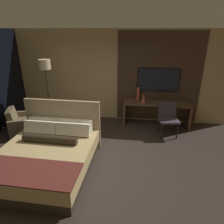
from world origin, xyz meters
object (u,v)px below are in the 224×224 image
desk_chair (168,116)px  vase_short (144,97)px  tv (158,80)px  armchair_by_window (24,125)px  desk (156,109)px  bed (48,154)px  floor_lamp (45,70)px  vase_tall (138,94)px

desk_chair → vase_short: bearing=134.8°
tv → armchair_by_window: size_ratio=1.24×
desk → tv: bearing=90.0°
desk → tv: tv is taller
tv → desk_chair: tv is taller
bed → desk_chair: 3.28m
bed → desk_chair: (2.65, 1.92, 0.23)m
tv → floor_lamp: bearing=-169.3°
vase_tall → vase_short: 0.26m
floor_lamp → vase_tall: 2.84m
bed → tv: 3.77m
desk → armchair_by_window: armchair_by_window is taller
desk → floor_lamp: bearing=-173.3°
bed → desk: bearing=46.7°
floor_lamp → vase_tall: floor_lamp is taller
armchair_by_window → vase_tall: bearing=-91.5°
bed → vase_short: 3.17m
floor_lamp → desk_chair: bearing=-3.4°
armchair_by_window → vase_short: (3.30, 1.09, 0.62)m
vase_tall → armchair_by_window: bearing=-157.7°
desk_chair → vase_short: vase_short is taller
bed → tv: tv is taller
bed → vase_tall: (1.79, 2.61, 0.61)m
armchair_by_window → desk_chair: bearing=-105.4°
tv → desk_chair: bearing=-71.4°
desk → vase_short: (-0.41, -0.09, 0.38)m
desk → vase_short: size_ratio=6.37×
armchair_by_window → floor_lamp: size_ratio=0.51×
bed → tv: size_ratio=1.70×
desk_chair → floor_lamp: bearing=167.7°
floor_lamp → vase_short: floor_lamp is taller
desk → tv: (0.00, 0.23, 0.85)m
desk_chair → desk: bearing=106.2°
desk → floor_lamp: (-3.27, -0.38, 1.17)m
desk_chair → armchair_by_window: desk_chair is taller
floor_lamp → vase_tall: size_ratio=4.90×
armchair_by_window → vase_short: size_ratio=3.24×
bed → vase_short: bed is taller
desk → vase_tall: (-0.58, 0.10, 0.43)m
floor_lamp → vase_tall: (2.69, 0.48, -0.74)m
tv → armchair_by_window: (-3.71, -1.41, -1.09)m
desk → armchair_by_window: bearing=-162.3°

